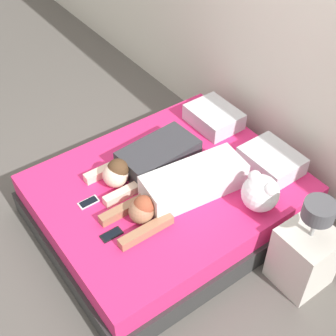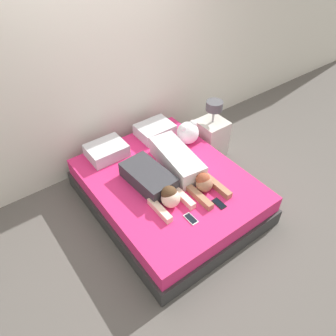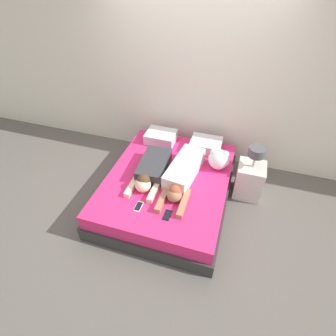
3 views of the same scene
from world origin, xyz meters
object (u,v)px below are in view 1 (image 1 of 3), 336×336
object	(u,v)px
person_left	(146,161)
pillow_head_right	(271,161)
bed	(168,200)
pillow_head_left	(214,117)
plush_toy	(260,192)
nightstand	(305,254)
cell_phone_left	(89,202)
person_right	(183,188)
cell_phone_right	(112,235)

from	to	relation	value
person_left	pillow_head_right	bearing A→B (deg)	54.83
bed	pillow_head_left	bearing A→B (deg)	114.96
plush_toy	nightstand	distance (m)	0.53
cell_phone_left	plush_toy	distance (m)	1.27
person_left	cell_phone_left	xyz separation A→B (m)	(0.05, -0.56, -0.09)
person_right	plush_toy	xyz separation A→B (m)	(0.40, 0.40, 0.04)
pillow_head_left	pillow_head_right	size ratio (longest dim) A/B	1.00
bed	cell_phone_right	size ratio (longest dim) A/B	12.83
cell_phone_left	plush_toy	xyz separation A→B (m)	(0.77, 1.00, 0.14)
bed	person_right	bearing A→B (deg)	-2.10
cell_phone_right	plush_toy	world-z (taller)	plush_toy
pillow_head_left	person_right	world-z (taller)	person_right
pillow_head_left	nightstand	size ratio (longest dim) A/B	0.55
person_right	cell_phone_left	world-z (taller)	person_right
pillow_head_left	person_right	size ratio (longest dim) A/B	0.39
person_right	cell_phone_left	size ratio (longest dim) A/B	7.36
person_left	cell_phone_left	size ratio (longest dim) A/B	5.89
pillow_head_right	cell_phone_left	xyz separation A→B (m)	(-0.53, -1.37, -0.07)
nightstand	pillow_head_right	bearing A→B (deg)	154.33
person_right	cell_phone_right	distance (m)	0.63
pillow_head_right	cell_phone_right	size ratio (longest dim) A/B	2.90
bed	cell_phone_left	bearing A→B (deg)	-105.84
nightstand	cell_phone_left	bearing A→B (deg)	-139.90
person_right	bed	bearing A→B (deg)	177.90
pillow_head_left	plush_toy	size ratio (longest dim) A/B	1.54
person_right	cell_phone_right	xyz separation A→B (m)	(-0.01, -0.62, -0.10)
pillow_head_right	cell_phone_left	bearing A→B (deg)	-111.04
person_right	cell_phone_right	size ratio (longest dim) A/B	7.36
pillow_head_right	person_right	xyz separation A→B (m)	(-0.16, -0.77, 0.03)
bed	cell_phone_left	distance (m)	0.67
pillow_head_left	nightstand	xyz separation A→B (m)	(1.41, -0.34, -0.19)
bed	pillow_head_right	size ratio (longest dim) A/B	4.42
cell_phone_right	bed	bearing A→B (deg)	106.85
person_left	cell_phone_left	distance (m)	0.57
person_right	cell_phone_right	world-z (taller)	person_right
nightstand	bed	bearing A→B (deg)	-158.08
bed	pillow_head_left	xyz separation A→B (m)	(-0.35, 0.76, 0.28)
bed	nightstand	bearing A→B (deg)	21.92
pillow_head_right	cell_phone_left	world-z (taller)	pillow_head_right
cell_phone_right	nightstand	distance (m)	1.37
cell_phone_right	pillow_head_right	bearing A→B (deg)	83.28
pillow_head_right	person_left	world-z (taller)	person_left
cell_phone_left	plush_toy	size ratio (longest dim) A/B	0.53
bed	person_left	size ratio (longest dim) A/B	2.18
pillow_head_left	cell_phone_right	world-z (taller)	pillow_head_left
cell_phone_right	nightstand	bearing A→B (deg)	50.63
pillow_head_left	cell_phone_left	xyz separation A→B (m)	(0.18, -1.37, -0.07)
pillow_head_left	cell_phone_left	size ratio (longest dim) A/B	2.90
plush_toy	nightstand	xyz separation A→B (m)	(0.46, 0.03, -0.26)
bed	pillow_head_left	size ratio (longest dim) A/B	4.42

